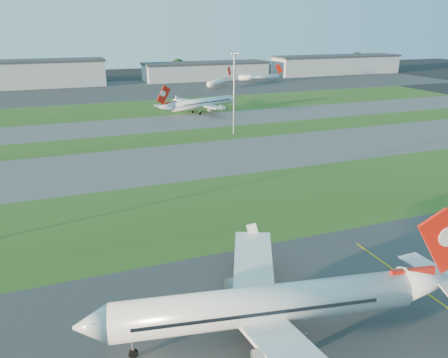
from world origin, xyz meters
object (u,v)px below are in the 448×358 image
airliner_taxiing (202,103)px  mini_jet_far (259,77)px  airliner_parked (268,305)px  light_mast_centre (234,88)px  mini_jet_near (220,82)px

airliner_taxiing → mini_jet_far: bearing=-147.2°
airliner_parked → mini_jet_far: airliner_parked is taller
mini_jet_far → light_mast_centre: bearing=-112.3°
mini_jet_near → mini_jet_far: (31.21, 13.34, 0.00)m
mini_jet_near → light_mast_centre: size_ratio=0.85×
mini_jet_near → mini_jet_far: size_ratio=0.77×
airliner_taxiing → mini_jet_far: 105.13m
airliner_taxiing → mini_jet_near: airliner_taxiing is taller
airliner_taxiing → airliner_parked: bearing=55.6°
mini_jet_near → light_mast_centre: bearing=-151.4°
airliner_parked → light_mast_centre: light_mast_centre is taller
airliner_taxiing → mini_jet_near: (33.31, 69.65, -0.66)m
airliner_parked → mini_jet_near: airliner_parked is taller
airliner_taxiing → light_mast_centre: bearing=68.4°
airliner_parked → mini_jet_near: bearing=80.8°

